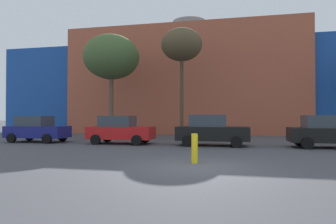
# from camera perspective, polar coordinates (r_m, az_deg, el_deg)

# --- Properties ---
(ground_plane) EXTENTS (200.00, 200.00, 0.00)m
(ground_plane) POSITION_cam_1_polar(r_m,az_deg,el_deg) (10.20, 5.79, -10.77)
(ground_plane) COLOR #47474C
(building_backdrop) EXTENTS (40.15, 12.83, 12.97)m
(building_backdrop) POSITION_cam_1_polar(r_m,az_deg,el_deg) (34.39, 4.21, 4.94)
(building_backdrop) COLOR #B2563D
(building_backdrop) RESTS_ON ground_plane
(parked_car_0) EXTENTS (4.12, 2.02, 1.79)m
(parked_car_0) POSITION_cam_1_polar(r_m,az_deg,el_deg) (21.84, -24.40, -3.08)
(parked_car_0) COLOR navy
(parked_car_0) RESTS_ON ground_plane
(parked_car_1) EXTENTS (4.16, 2.04, 1.80)m
(parked_car_1) POSITION_cam_1_polar(r_m,az_deg,el_deg) (18.90, -9.40, -3.48)
(parked_car_1) COLOR red
(parked_car_1) RESTS_ON ground_plane
(parked_car_2) EXTENTS (4.29, 2.10, 1.86)m
(parked_car_2) POSITION_cam_1_polar(r_m,az_deg,el_deg) (17.65, 8.53, -3.57)
(parked_car_2) COLOR black
(parked_car_2) RESTS_ON ground_plane
(parked_car_3) EXTENTS (4.20, 2.06, 1.82)m
(parked_car_3) POSITION_cam_1_polar(r_m,az_deg,el_deg) (18.43, 28.95, -3.42)
(parked_car_3) COLOR black
(parked_car_3) RESTS_ON ground_plane
(bare_tree_0) EXTENTS (3.27, 3.27, 8.79)m
(bare_tree_0) POSITION_cam_1_polar(r_m,az_deg,el_deg) (23.66, 2.70, 12.92)
(bare_tree_0) COLOR brown
(bare_tree_0) RESTS_ON ground_plane
(bare_tree_2) EXTENTS (4.74, 4.74, 8.71)m
(bare_tree_2) POSITION_cam_1_polar(r_m,az_deg,el_deg) (25.49, -11.09, 10.50)
(bare_tree_2) COLOR brown
(bare_tree_2) RESTS_ON ground_plane
(bollard_yellow_0) EXTENTS (0.24, 0.24, 1.10)m
(bollard_yellow_0) POSITION_cam_1_polar(r_m,az_deg,el_deg) (11.04, 5.26, -7.13)
(bollard_yellow_0) COLOR yellow
(bollard_yellow_0) RESTS_ON ground_plane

